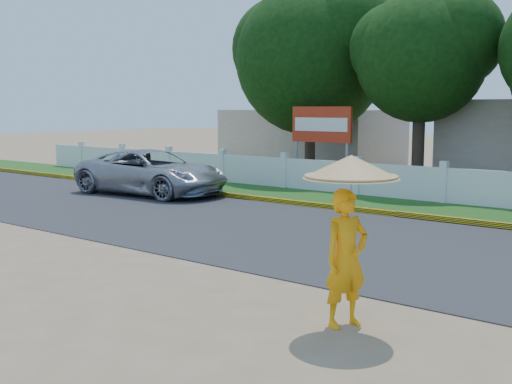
% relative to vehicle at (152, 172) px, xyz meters
% --- Properties ---
extents(ground, '(120.00, 120.00, 0.00)m').
position_rel_vehicle_xyz_m(ground, '(8.48, -7.03, -0.75)').
color(ground, '#9E8460').
rests_on(ground, ground).
extents(road, '(60.00, 7.00, 0.02)m').
position_rel_vehicle_xyz_m(road, '(8.48, -2.53, -0.74)').
color(road, '#38383A').
rests_on(road, ground).
extents(grass_verge, '(60.00, 3.50, 0.03)m').
position_rel_vehicle_xyz_m(grass_verge, '(8.48, 2.72, -0.74)').
color(grass_verge, '#2D601E').
rests_on(grass_verge, ground).
extents(curb, '(40.00, 0.18, 0.16)m').
position_rel_vehicle_xyz_m(curb, '(8.48, 1.02, -0.67)').
color(curb, yellow).
rests_on(curb, ground).
extents(fence, '(40.00, 0.10, 1.10)m').
position_rel_vehicle_xyz_m(fence, '(8.48, 4.17, -0.20)').
color(fence, silver).
rests_on(fence, ground).
extents(building_far, '(8.00, 5.00, 2.80)m').
position_rel_vehicle_xyz_m(building_far, '(-1.52, 11.97, 0.65)').
color(building_far, '#B7AD99').
rests_on(building_far, ground).
extents(vehicle, '(5.60, 2.92, 1.51)m').
position_rel_vehicle_xyz_m(vehicle, '(0.00, 0.00, 0.00)').
color(vehicle, '#9C9EA4').
rests_on(vehicle, ground).
extents(monk_with_parasol, '(1.27, 1.27, 2.30)m').
position_rel_vehicle_xyz_m(monk_with_parasol, '(11.87, -7.33, 0.75)').
color(monk_with_parasol, '#FFA30D').
rests_on(monk_with_parasol, ground).
extents(billboard, '(2.50, 0.13, 2.95)m').
position_rel_vehicle_xyz_m(billboard, '(3.34, 5.27, 1.39)').
color(billboard, gray).
rests_on(billboard, ground).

